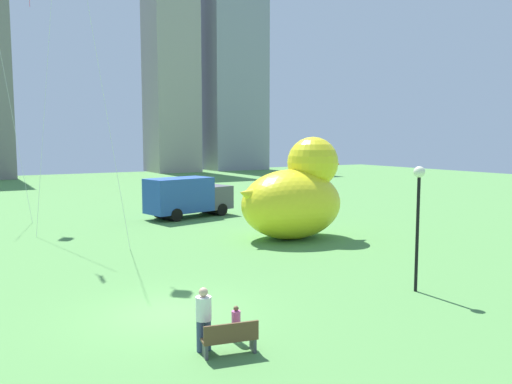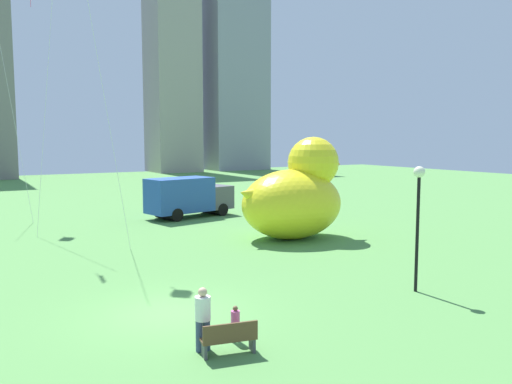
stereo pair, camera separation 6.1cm
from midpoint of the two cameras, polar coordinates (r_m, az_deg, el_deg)
name	(u,v)px [view 1 (the left image)]	position (r m, az deg, el deg)	size (l,w,h in m)	color
ground_plane	(169,313)	(17.37, -9.67, -13.00)	(140.00, 140.00, 0.00)	#528B45
park_bench	(230,338)	(13.90, -3.00, -15.79)	(1.52, 0.72, 0.90)	brown
person_adult	(204,316)	(14.06, -5.93, -13.46)	(0.42, 0.42, 1.72)	#38476B
person_child	(236,322)	(14.71, -2.34, -14.13)	(0.25, 0.25, 1.02)	silver
giant_inflatable_duck	(295,195)	(29.03, 4.29, -0.38)	(6.88, 4.42, 5.70)	yellow
lamppost	(418,201)	(19.59, 17.39, -0.98)	(0.41, 0.41, 4.62)	black
box_truck	(188,197)	(37.06, -7.61, -0.56)	(6.68, 3.64, 2.85)	#264CA5
city_skyline	(50,77)	(83.43, -21.75, 11.74)	(81.53, 17.73, 34.86)	gray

